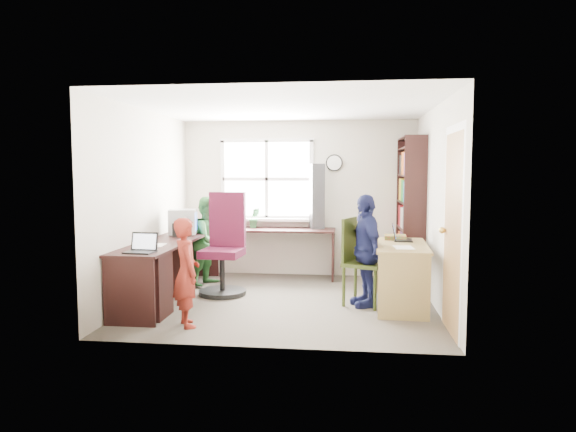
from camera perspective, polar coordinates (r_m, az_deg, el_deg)
The scene contains 19 objects.
room at distance 6.40m, azimuth -0.06°, elevation 1.37°, with size 3.64×3.44×2.44m.
l_desk at distance 6.41m, azimuth -12.30°, elevation -5.60°, with size 2.38×2.95×0.75m.
right_desk at distance 6.33m, azimuth 12.49°, elevation -4.93°, with size 0.67×1.33×0.75m.
bookshelf at distance 7.51m, azimuth 13.44°, elevation 0.13°, with size 0.30×1.02×2.10m.
swivel_chair at distance 6.87m, azimuth -7.09°, elevation -3.80°, with size 0.67×0.67×1.34m.
wooden_chair at distance 6.32m, azimuth 7.88°, elevation -4.61°, with size 0.59×0.59×1.06m.
crt_monitor at distance 7.16m, azimuth -11.60°, elevation -0.66°, with size 0.41×0.38×0.35m.
laptop_left at distance 5.76m, azimuth -15.94°, elevation -3.41°, with size 0.32×0.27×0.21m.
laptop_right at distance 6.62m, azimuth 12.28°, elevation -2.26°, with size 0.28×0.32×0.21m.
speaker_a at distance 6.97m, azimuth -12.30°, elevation -1.54°, with size 0.10×0.10×0.18m.
speaker_b at distance 7.39m, azimuth -11.05°, elevation -1.11°, with size 0.10×0.10×0.19m.
cd_tower at distance 7.77m, azimuth 3.24°, elevation 2.19°, with size 0.24×0.23×0.98m.
game_box at distance 6.75m, azimuth 11.82°, elevation -2.31°, with size 0.29×0.29×0.05m.
paper_a at distance 6.25m, azimuth -14.50°, elevation -3.16°, with size 0.24×0.31×0.00m.
paper_b at distance 6.03m, azimuth 12.73°, elevation -3.43°, with size 0.23×0.32×0.00m.
potted_plant at distance 7.91m, azimuth -3.76°, elevation -0.21°, with size 0.17×0.14×0.31m, color #2F773F.
person_red at distance 5.48m, azimuth -11.23°, elevation -6.15°, with size 0.42×0.27×1.14m, color maroon.
person_green at distance 7.42m, azimuth -8.71°, elevation -2.74°, with size 0.61×0.48×1.26m, color #2C6E31.
person_navy at distance 6.24m, azimuth 8.59°, elevation -3.80°, with size 0.79×0.33×1.35m, color #161B46.
Camera 1 is at (0.75, -6.25, 1.62)m, focal length 32.00 mm.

